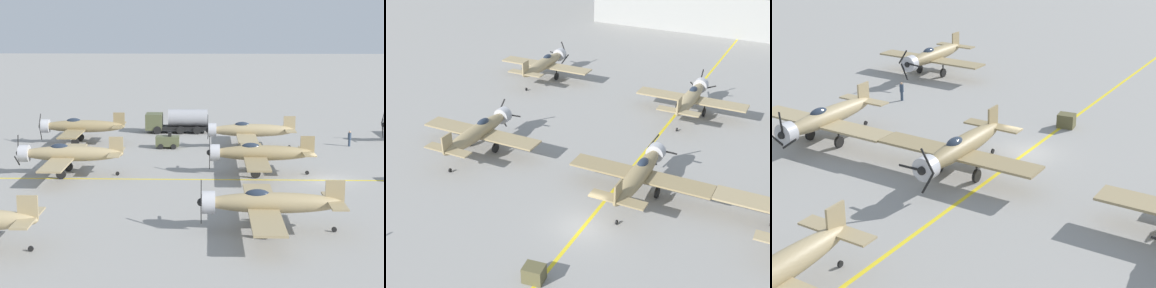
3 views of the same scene
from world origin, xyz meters
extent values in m
plane|color=gray|center=(0.00, 0.00, 0.00)|extent=(400.00, 400.00, 0.00)
cube|color=yellow|center=(0.00, 0.00, 0.00)|extent=(0.30, 160.00, 0.01)
cube|color=tan|center=(-18.36, 21.72, 2.20)|extent=(4.40, 1.10, 0.12)
cube|color=tan|center=(-18.36, 21.72, 2.85)|extent=(0.14, 1.30, 1.60)
cylinder|color=black|center=(-18.36, 21.66, 0.18)|extent=(0.12, 0.36, 0.36)
ellipsoid|color=tan|center=(1.32, 23.10, 2.05)|extent=(1.50, 9.50, 1.42)
cylinder|color=#B7B7BC|center=(1.32, 27.55, 2.05)|extent=(1.58, 0.90, 1.58)
ellipsoid|color=#232D3D|center=(1.32, 24.24, 2.61)|extent=(0.80, 1.70, 0.76)
cube|color=tan|center=(1.32, 23.86, 1.71)|extent=(12.00, 2.10, 0.16)
cube|color=tan|center=(1.32, 19.01, 2.20)|extent=(4.40, 1.10, 0.12)
cube|color=tan|center=(1.32, 19.01, 2.85)|extent=(0.14, 1.30, 1.60)
sphere|color=black|center=(1.32, 28.05, 2.05)|extent=(0.56, 0.56, 0.56)
cube|color=black|center=(2.13, 28.05, 1.73)|extent=(1.68, 0.06, 0.77)
cube|color=black|center=(1.19, 28.05, 2.92)|extent=(0.40, 0.06, 1.75)
cube|color=black|center=(0.63, 28.05, 1.50)|extent=(1.46, 0.06, 1.20)
cylinder|color=black|center=(-0.18, 23.86, 1.08)|extent=(0.14, 0.14, 1.26)
cylinder|color=black|center=(-0.18, 23.86, 0.45)|extent=(0.22, 0.90, 0.90)
cylinder|color=black|center=(2.82, 23.86, 1.08)|extent=(0.14, 0.14, 1.26)
cylinder|color=black|center=(2.82, 23.86, 0.45)|extent=(0.22, 0.90, 0.90)
cylinder|color=black|center=(1.32, 18.95, 0.18)|extent=(0.12, 0.36, 0.36)
ellipsoid|color=tan|center=(14.11, 5.64, 2.05)|extent=(1.50, 9.50, 1.42)
cylinder|color=#B7B7BC|center=(14.11, 10.09, 2.05)|extent=(1.57, 0.90, 1.58)
ellipsoid|color=#232D3D|center=(14.11, 6.78, 2.61)|extent=(0.80, 1.70, 0.76)
cube|color=tan|center=(14.11, 6.40, 1.71)|extent=(12.00, 2.10, 0.16)
cube|color=tan|center=(14.11, 1.55, 2.20)|extent=(4.40, 1.10, 0.12)
cube|color=tan|center=(14.11, 1.55, 2.85)|extent=(0.14, 1.30, 1.60)
sphere|color=black|center=(14.11, 10.59, 2.05)|extent=(0.56, 0.56, 0.56)
cube|color=black|center=(13.39, 10.59, 1.56)|extent=(1.52, 0.06, 1.10)
cube|color=black|center=(14.90, 10.59, 1.67)|extent=(1.64, 0.06, 0.88)
cube|color=black|center=(14.05, 10.59, 2.92)|extent=(0.27, 0.06, 1.76)
cylinder|color=black|center=(12.61, 6.40, 1.08)|extent=(0.14, 0.14, 1.26)
cylinder|color=black|center=(12.61, 6.40, 0.45)|extent=(0.22, 0.90, 0.90)
cylinder|color=black|center=(15.61, 6.40, 1.08)|extent=(0.14, 0.14, 1.26)
cylinder|color=black|center=(15.61, 6.40, 0.45)|extent=(0.22, 0.90, 0.90)
cylinder|color=black|center=(14.11, 1.49, 0.18)|extent=(0.12, 0.36, 0.36)
ellipsoid|color=#927D54|center=(16.34, 24.90, 2.05)|extent=(1.50, 9.50, 1.42)
cylinder|color=#B7B7BC|center=(16.34, 29.35, 2.05)|extent=(1.58, 0.90, 1.58)
ellipsoid|color=#232D3D|center=(16.34, 26.04, 2.61)|extent=(0.80, 1.70, 0.76)
cube|color=#927D54|center=(16.34, 25.66, 1.71)|extent=(12.00, 2.10, 0.16)
cube|color=#927D54|center=(16.34, 20.81, 2.20)|extent=(4.40, 1.10, 0.12)
cube|color=#927D54|center=(16.34, 20.81, 2.85)|extent=(0.14, 1.30, 1.60)
sphere|color=black|center=(16.34, 29.85, 2.05)|extent=(0.56, 0.56, 0.56)
cube|color=black|center=(17.21, 29.85, 2.15)|extent=(1.75, 0.06, 0.33)
cube|color=black|center=(15.82, 29.85, 2.75)|extent=(1.15, 0.06, 1.49)
cube|color=black|center=(15.99, 29.85, 1.25)|extent=(0.83, 0.06, 1.66)
cylinder|color=black|center=(14.84, 25.66, 1.08)|extent=(0.14, 0.14, 1.26)
cylinder|color=black|center=(14.84, 25.66, 0.45)|extent=(0.22, 0.90, 0.90)
cylinder|color=black|center=(17.84, 25.66, 1.08)|extent=(0.14, 0.14, 1.26)
cylinder|color=black|center=(17.84, 25.66, 0.45)|extent=(0.22, 0.90, 0.90)
cylinder|color=black|center=(16.34, 20.75, 0.18)|extent=(0.12, 0.36, 0.36)
sphere|color=black|center=(18.17, -9.95, 2.05)|extent=(0.56, 0.56, 0.56)
cube|color=black|center=(18.54, -9.95, 1.26)|extent=(0.87, 0.06, 1.64)
cube|color=black|center=(18.67, -9.95, 2.77)|extent=(1.11, 0.06, 1.52)
ellipsoid|color=#9C885F|center=(-14.17, 6.07, 2.05)|extent=(1.50, 9.50, 1.42)
cylinder|color=#B7B7BC|center=(-14.17, 10.52, 2.05)|extent=(1.57, 0.90, 1.58)
ellipsoid|color=#232D3D|center=(-14.17, 7.21, 2.61)|extent=(0.80, 1.70, 0.76)
cube|color=#9C885F|center=(-14.17, 6.83, 1.71)|extent=(12.00, 2.10, 0.16)
cube|color=#9C885F|center=(-14.17, 1.98, 2.20)|extent=(4.40, 1.10, 0.12)
cube|color=#9C885F|center=(-14.17, 1.98, 2.85)|extent=(0.14, 1.30, 1.60)
sphere|color=black|center=(-14.17, 11.02, 2.05)|extent=(0.56, 0.56, 0.56)
cube|color=black|center=(-14.64, 11.02, 1.31)|extent=(1.06, 0.06, 1.55)
cube|color=black|center=(-13.30, 11.02, 2.01)|extent=(1.75, 0.06, 0.22)
cube|color=black|center=(-14.57, 11.02, 2.83)|extent=(0.93, 0.06, 1.62)
cylinder|color=black|center=(-15.67, 6.83, 1.08)|extent=(0.14, 0.14, 1.26)
cylinder|color=black|center=(-15.67, 6.83, 0.45)|extent=(0.22, 0.90, 0.90)
cylinder|color=black|center=(-12.67, 6.83, 1.08)|extent=(0.14, 0.14, 1.26)
cylinder|color=black|center=(-12.67, 6.83, 0.45)|extent=(0.22, 0.90, 0.90)
cylinder|color=black|center=(-14.17, 1.92, 0.18)|extent=(0.12, 0.36, 0.36)
ellipsoid|color=#948057|center=(2.08, 5.47, 2.05)|extent=(1.50, 9.50, 1.42)
cylinder|color=#B7B7BC|center=(2.08, 9.92, 2.05)|extent=(1.58, 0.90, 1.58)
ellipsoid|color=#232D3D|center=(2.08, 6.61, 2.61)|extent=(0.80, 1.70, 0.76)
cube|color=#948057|center=(2.08, 6.23, 1.71)|extent=(12.00, 2.10, 0.16)
cube|color=#948057|center=(2.08, 1.38, 2.20)|extent=(4.40, 1.10, 0.12)
cube|color=#948057|center=(2.08, 1.38, 2.85)|extent=(0.14, 1.30, 1.60)
sphere|color=black|center=(2.08, 10.42, 2.05)|extent=(0.56, 0.56, 0.56)
cube|color=black|center=(1.66, 10.42, 1.29)|extent=(0.97, 0.06, 1.60)
cube|color=black|center=(2.96, 10.42, 2.06)|extent=(1.75, 0.06, 0.17)
cube|color=black|center=(1.63, 10.42, 2.80)|extent=(1.02, 0.06, 1.57)
cylinder|color=black|center=(0.58, 6.23, 1.08)|extent=(0.14, 0.14, 1.26)
cylinder|color=black|center=(0.58, 6.23, 0.45)|extent=(0.22, 0.90, 0.90)
cylinder|color=black|center=(3.58, 6.23, 1.08)|extent=(0.14, 0.14, 1.26)
cylinder|color=black|center=(3.58, 6.23, 0.45)|extent=(0.22, 0.90, 0.90)
cylinder|color=black|center=(2.08, 1.32, 0.18)|extent=(0.12, 0.36, 0.36)
cube|color=black|center=(23.83, 14.42, 0.62)|extent=(2.25, 8.00, 0.40)
cube|color=#515638|center=(23.83, 17.38, 1.42)|extent=(2.50, 2.08, 2.00)
cylinder|color=#9E9EA3|center=(23.83, 13.10, 1.93)|extent=(2.10, 4.96, 2.10)
cylinder|color=black|center=(22.64, 16.90, 0.50)|extent=(0.30, 1.00, 1.00)
cylinder|color=black|center=(25.02, 16.90, 0.50)|extent=(0.30, 1.00, 1.00)
cylinder|color=black|center=(22.64, 14.02, 0.50)|extent=(0.30, 1.00, 1.00)
cylinder|color=black|center=(25.02, 14.02, 0.50)|extent=(0.30, 1.00, 1.00)
cylinder|color=black|center=(22.64, 11.94, 0.50)|extent=(0.30, 1.00, 1.00)
cylinder|color=black|center=(25.02, 11.94, 0.50)|extent=(0.30, 1.00, 1.00)
cube|color=#515638|center=(14.01, 15.09, 0.80)|extent=(1.40, 2.60, 1.10)
cube|color=black|center=(14.01, 14.83, 1.57)|extent=(0.70, 0.36, 0.44)
cylinder|color=black|center=(13.32, 15.80, 0.30)|extent=(0.20, 0.60, 0.60)
cylinder|color=black|center=(14.70, 15.80, 0.30)|extent=(0.20, 0.60, 0.60)
cylinder|color=black|center=(13.32, 14.37, 0.30)|extent=(0.20, 0.60, 0.60)
cylinder|color=black|center=(14.70, 14.37, 0.30)|extent=(0.20, 0.60, 0.60)
cylinder|color=#334256|center=(15.54, -5.47, 0.42)|extent=(0.26, 0.26, 0.84)
cylinder|color=#334256|center=(15.54, -5.47, 1.19)|extent=(0.38, 0.38, 0.70)
sphere|color=tan|center=(15.54, -5.47, 1.65)|extent=(0.23, 0.23, 0.23)
camera|label=1|loc=(-56.16, 10.60, 14.46)|focal=60.00mm
camera|label=2|loc=(14.29, -29.61, 24.00)|focal=50.00mm
camera|label=3|loc=(-19.18, 39.98, 18.35)|focal=60.00mm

